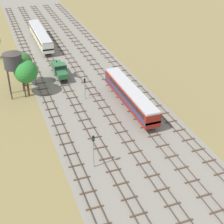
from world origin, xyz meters
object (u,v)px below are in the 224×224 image
Objects in this scene: water_tower at (13,60)px; signal_post_nearest at (93,147)px; passenger_coach_left_mid at (40,35)px; signal_post_near at (85,86)px; diesel_railcar_centre_nearest at (130,95)px; shunter_loco_left_near at (60,69)px.

water_tower is 1.66× the size of signal_post_nearest.
passenger_coach_left_mid is 4.70× the size of signal_post_near.
signal_post_near is (-7.22, 6.00, 0.42)m from diesel_railcar_centre_nearest.
water_tower reaches higher than signal_post_nearest.
water_tower is at bearing 105.76° from signal_post_nearest.
signal_post_nearest is at bearing -74.24° from water_tower.
water_tower is at bearing -109.14° from passenger_coach_left_mid.
water_tower is (-10.09, -29.08, 5.07)m from passenger_coach_left_mid.
water_tower reaches higher than passenger_coach_left_mid.
signal_post_nearest is at bearing -129.02° from diesel_railcar_centre_nearest.
signal_post_near reaches higher than passenger_coach_left_mid.
diesel_railcar_centre_nearest is 2.14× the size of water_tower.
signal_post_nearest is at bearing -94.19° from shunter_loco_left_near.
passenger_coach_left_mid is at bearing 90.00° from shunter_loco_left_near.
signal_post_near is at bearing -86.12° from passenger_coach_left_mid.
signal_post_near is at bearing 140.28° from diesel_railcar_centre_nearest.
signal_post_nearest reaches higher than shunter_loco_left_near.
water_tower reaches higher than signal_post_near.
diesel_railcar_centre_nearest is at bearing -39.72° from signal_post_near.
signal_post_near is at bearing -78.66° from shunter_loco_left_near.
signal_post_nearest is (-2.41, -56.31, 1.03)m from passenger_coach_left_mid.
passenger_coach_left_mid is at bearing 93.88° from signal_post_near.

